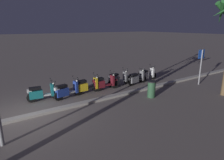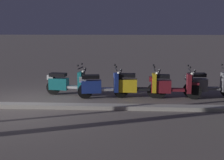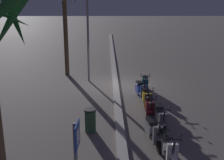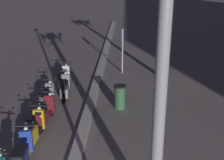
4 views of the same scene
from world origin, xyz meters
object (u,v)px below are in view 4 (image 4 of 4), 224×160
(litter_bin, at_px, (120,97))
(scooter_grey_mid_front, at_px, (65,88))
(scooter_yellow_tail_end, at_px, (33,131))
(street_lamp, at_px, (162,69))
(scooter_grey_second_in_line, at_px, (46,99))
(crossing_sign, at_px, (122,45))
(scooter_blue_far_back, at_px, (23,156))
(scooter_white_last_in_row, at_px, (64,78))
(scooter_maroon_mid_rear, at_px, (44,114))

(litter_bin, bearing_deg, scooter_grey_mid_front, -111.74)
(scooter_grey_mid_front, xyz_separation_m, scooter_yellow_tail_end, (3.73, -0.24, 0.02))
(litter_bin, height_order, street_lamp, street_lamp)
(scooter_grey_second_in_line, relative_size, crossing_sign, 0.77)
(scooter_yellow_tail_end, distance_m, scooter_blue_far_back, 1.28)
(scooter_white_last_in_row, distance_m, street_lamp, 10.81)
(scooter_blue_far_back, relative_size, crossing_sign, 0.74)
(scooter_grey_second_in_line, xyz_separation_m, street_lamp, (7.24, 3.38, 3.53))
(scooter_grey_mid_front, relative_size, scooter_grey_second_in_line, 0.94)
(scooter_white_last_in_row, distance_m, crossing_sign, 3.75)
(crossing_sign, bearing_deg, scooter_white_last_in_row, -48.18)
(litter_bin, bearing_deg, scooter_white_last_in_row, -129.03)
(scooter_grey_mid_front, bearing_deg, scooter_maroon_mid_rear, -4.86)
(scooter_grey_mid_front, distance_m, street_lamp, 9.66)
(scooter_maroon_mid_rear, bearing_deg, crossing_sign, 157.03)
(crossing_sign, xyz_separation_m, street_lamp, (12.10, 0.51, 2.48))
(litter_bin, bearing_deg, street_lamp, 4.08)
(scooter_white_last_in_row, xyz_separation_m, scooter_grey_second_in_line, (2.47, -0.19, 0.02))
(scooter_blue_far_back, bearing_deg, scooter_grey_mid_front, 178.61)
(scooter_white_last_in_row, height_order, litter_bin, scooter_white_last_in_row)
(scooter_grey_second_in_line, height_order, scooter_maroon_mid_rear, same)
(scooter_grey_mid_front, distance_m, litter_bin, 2.55)
(scooter_yellow_tail_end, distance_m, street_lamp, 6.72)
(scooter_maroon_mid_rear, relative_size, scooter_yellow_tail_end, 1.01)
(street_lamp, bearing_deg, scooter_white_last_in_row, -161.79)
(scooter_grey_mid_front, xyz_separation_m, scooter_blue_far_back, (5.00, -0.12, 0.01))
(scooter_maroon_mid_rear, relative_size, street_lamp, 0.29)
(scooter_white_last_in_row, xyz_separation_m, litter_bin, (2.15, 2.65, 0.04))
(scooter_grey_mid_front, height_order, scooter_grey_second_in_line, scooter_grey_second_in_line)
(scooter_yellow_tail_end, xyz_separation_m, street_lamp, (4.77, 3.15, 3.53))
(scooter_white_last_in_row, height_order, crossing_sign, crossing_sign)
(scooter_grey_mid_front, height_order, litter_bin, scooter_grey_mid_front)
(scooter_white_last_in_row, bearing_deg, scooter_maroon_mid_rear, 1.12)
(scooter_grey_second_in_line, distance_m, crossing_sign, 5.74)
(street_lamp, bearing_deg, scooter_grey_mid_front, -161.14)
(scooter_maroon_mid_rear, distance_m, street_lamp, 7.60)
(scooter_grey_mid_front, relative_size, street_lamp, 0.27)
(scooter_blue_far_back, bearing_deg, litter_bin, 148.48)
(scooter_blue_far_back, xyz_separation_m, street_lamp, (3.50, 3.02, 3.54))
(scooter_grey_second_in_line, height_order, street_lamp, street_lamp)
(crossing_sign, distance_m, street_lamp, 12.36)
(scooter_white_last_in_row, xyz_separation_m, scooter_blue_far_back, (6.20, 0.17, 0.01))
(crossing_sign, bearing_deg, scooter_grey_mid_front, -33.53)
(litter_bin, bearing_deg, crossing_sign, 179.68)
(crossing_sign, bearing_deg, scooter_maroon_mid_rear, -22.97)
(scooter_maroon_mid_rear, bearing_deg, scooter_grey_second_in_line, -168.56)
(scooter_blue_far_back, bearing_deg, scooter_maroon_mid_rear, -177.79)
(scooter_blue_far_back, distance_m, street_lamp, 5.82)
(scooter_grey_mid_front, xyz_separation_m, crossing_sign, (-3.60, 2.39, 1.06))
(scooter_maroon_mid_rear, bearing_deg, litter_bin, 121.79)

